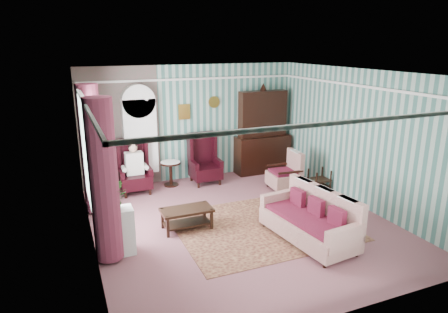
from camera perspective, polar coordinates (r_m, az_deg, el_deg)
name	(u,v)px	position (r m, az deg, el deg)	size (l,w,h in m)	color
floor	(241,222)	(7.96, 2.42, -9.40)	(6.00, 6.00, 0.00)	#854D55
room_shell	(207,123)	(7.26, -2.42, 4.81)	(5.53, 6.02, 2.91)	#3B6C62
bookcase	(141,142)	(9.78, -11.83, 2.08)	(0.80, 0.28, 2.24)	white
dresser_hutch	(263,129)	(10.72, 5.60, 3.87)	(1.50, 0.56, 2.36)	black
wingback_left	(134,167)	(9.50, -12.68, -1.49)	(0.76, 0.80, 1.25)	black
wingback_right	(205,159)	(9.92, -2.71, -0.36)	(0.76, 0.80, 1.25)	black
seated_woman	(134,169)	(9.51, -12.67, -1.69)	(0.44, 0.40, 1.18)	white
round_side_table	(171,174)	(9.91, -7.61, -2.46)	(0.50, 0.50, 0.60)	black
nest_table	(319,180)	(9.77, 13.45, -3.24)	(0.45, 0.38, 0.54)	black
plant_stand	(117,232)	(6.94, -15.04, -10.34)	(0.55, 0.35, 0.80)	silver
rug	(261,226)	(7.84, 5.38, -9.84)	(3.20, 2.60, 0.01)	#4C1920
sofa	(309,212)	(7.21, 12.01, -7.70)	(1.88, 0.91, 1.12)	beige
floral_armchair	(284,167)	(9.61, 8.63, -1.56)	(0.77, 0.80, 1.10)	beige
coffee_table	(187,219)	(7.66, -5.32, -8.85)	(0.96, 0.50, 0.41)	black
potted_plant_a	(114,201)	(6.56, -15.42, -6.12)	(0.37, 0.32, 0.41)	#1E5B1C
potted_plant_b	(115,194)	(6.76, -15.28, -5.20)	(0.26, 0.21, 0.47)	#24571B
potted_plant_c	(110,196)	(6.74, -16.00, -5.50)	(0.24, 0.24, 0.43)	#245119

